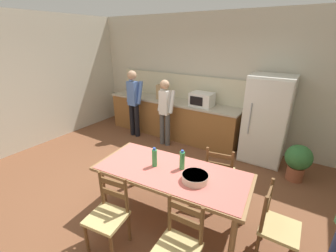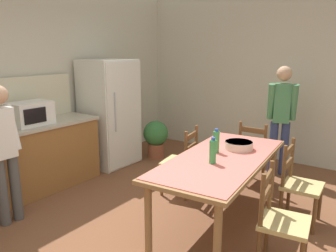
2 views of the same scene
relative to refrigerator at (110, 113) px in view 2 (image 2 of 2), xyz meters
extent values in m
plane|color=brown|center=(-1.37, -2.19, -0.87)|extent=(8.32, 8.32, 0.00)
cube|color=beige|center=(-1.37, 0.47, 0.58)|extent=(6.52, 0.12, 2.90)
cube|color=beige|center=(1.89, -2.19, 0.58)|extent=(0.12, 5.20, 2.90)
cube|color=silver|center=(0.00, 0.01, 0.00)|extent=(0.79, 0.68, 1.74)
cube|color=silver|center=(0.00, -0.34, 0.00)|extent=(0.76, 0.02, 1.67)
cylinder|color=#A5AAB2|center=(-0.24, -0.36, 0.09)|extent=(0.02, 0.02, 0.61)
cube|color=white|center=(-1.40, 0.02, 0.21)|extent=(0.50, 0.38, 0.30)
cube|color=black|center=(-1.45, -0.17, 0.21)|extent=(0.30, 0.01, 0.19)
cylinder|color=olive|center=(-1.57, -2.82, -0.51)|extent=(0.07, 0.07, 0.72)
cylinder|color=olive|center=(0.24, -2.66, -0.51)|extent=(0.07, 0.07, 0.72)
cylinder|color=olive|center=(-1.63, -2.14, -0.51)|extent=(0.07, 0.07, 0.72)
cylinder|color=olive|center=(0.18, -1.98, -0.51)|extent=(0.07, 0.07, 0.72)
cube|color=olive|center=(-0.70, -2.40, -0.13)|extent=(2.08, 1.05, 0.04)
cube|color=#D1665B|center=(-0.70, -2.40, -0.10)|extent=(2.00, 1.01, 0.01)
cylinder|color=green|center=(-0.95, -2.42, 0.02)|extent=(0.07, 0.07, 0.24)
cylinder|color=#2D51B2|center=(-0.95, -2.42, 0.16)|extent=(0.04, 0.04, 0.03)
cylinder|color=green|center=(-0.61, -2.28, 0.02)|extent=(0.07, 0.07, 0.24)
cylinder|color=#2D51B2|center=(-0.61, -2.28, 0.16)|extent=(0.04, 0.04, 0.03)
cylinder|color=beige|center=(-0.34, -2.43, -0.05)|extent=(0.32, 0.32, 0.09)
cylinder|color=beige|center=(-0.34, -2.43, -0.02)|extent=(0.31, 0.31, 0.02)
cylinder|color=brown|center=(-0.35, -3.30, -0.66)|extent=(0.04, 0.04, 0.41)
cylinder|color=brown|center=(0.01, -3.28, -0.66)|extent=(0.04, 0.04, 0.41)
cylinder|color=brown|center=(-0.37, -2.96, -0.66)|extent=(0.04, 0.04, 0.41)
cylinder|color=brown|center=(-0.01, -2.94, -0.66)|extent=(0.04, 0.04, 0.41)
cube|color=tan|center=(-0.18, -3.12, -0.44)|extent=(0.44, 0.42, 0.04)
cylinder|color=brown|center=(-0.37, -2.96, -0.19)|extent=(0.04, 0.04, 0.46)
cylinder|color=brown|center=(-0.01, -2.94, -0.19)|extent=(0.04, 0.04, 0.46)
cube|color=brown|center=(-0.19, -2.95, -0.06)|extent=(0.36, 0.04, 0.07)
cube|color=brown|center=(-0.19, -2.95, -0.21)|extent=(0.36, 0.04, 0.07)
cylinder|color=brown|center=(0.81, -2.46, -0.66)|extent=(0.04, 0.04, 0.41)
cylinder|color=brown|center=(0.80, -2.10, -0.66)|extent=(0.04, 0.04, 0.41)
cylinder|color=brown|center=(0.47, -2.46, -0.66)|extent=(0.04, 0.04, 0.41)
cylinder|color=brown|center=(0.46, -2.10, -0.66)|extent=(0.04, 0.04, 0.41)
cube|color=tan|center=(0.63, -2.28, -0.44)|extent=(0.40, 0.42, 0.04)
cylinder|color=brown|center=(0.47, -2.46, -0.19)|extent=(0.04, 0.04, 0.46)
cylinder|color=brown|center=(0.46, -2.10, -0.19)|extent=(0.04, 0.04, 0.46)
cube|color=brown|center=(0.46, -2.28, -0.06)|extent=(0.03, 0.36, 0.07)
cube|color=brown|center=(0.46, -2.28, -0.21)|extent=(0.03, 0.36, 0.07)
cylinder|color=brown|center=(-0.17, -1.39, -0.66)|extent=(0.04, 0.04, 0.41)
cylinder|color=brown|center=(-0.52, -1.46, -0.66)|extent=(0.04, 0.04, 0.41)
cylinder|color=brown|center=(-0.11, -1.73, -0.66)|extent=(0.04, 0.04, 0.41)
cylinder|color=brown|center=(-0.46, -1.79, -0.66)|extent=(0.04, 0.04, 0.41)
cube|color=tan|center=(-0.31, -1.59, -0.44)|extent=(0.49, 0.47, 0.04)
cylinder|color=brown|center=(-0.11, -1.73, -0.19)|extent=(0.04, 0.04, 0.46)
cylinder|color=brown|center=(-0.46, -1.79, -0.19)|extent=(0.04, 0.04, 0.46)
cube|color=brown|center=(-0.28, -1.76, -0.06)|extent=(0.36, 0.09, 0.07)
cube|color=brown|center=(-0.28, -1.76, -0.21)|extent=(0.36, 0.09, 0.07)
cylinder|color=brown|center=(-0.88, -3.35, -0.66)|extent=(0.04, 0.04, 0.41)
cylinder|color=brown|center=(-1.28, -3.06, -0.66)|extent=(0.04, 0.04, 0.41)
cylinder|color=brown|center=(-0.93, -3.01, -0.66)|extent=(0.04, 0.04, 0.41)
cube|color=tan|center=(-1.08, -3.20, -0.44)|extent=(0.47, 0.46, 0.04)
cylinder|color=brown|center=(-1.28, -3.06, -0.19)|extent=(0.04, 0.04, 0.46)
cylinder|color=brown|center=(-0.93, -3.01, -0.19)|extent=(0.04, 0.04, 0.46)
cube|color=brown|center=(-1.11, -3.04, -0.06)|extent=(0.36, 0.08, 0.07)
cube|color=brown|center=(-1.11, -3.04, -0.21)|extent=(0.36, 0.08, 0.07)
cylinder|color=#4C4C4C|center=(-2.13, -0.51, -0.49)|extent=(0.11, 0.11, 0.76)
cylinder|color=#4C4C4C|center=(-1.98, -0.51, -0.49)|extent=(0.11, 0.11, 0.76)
cube|color=white|center=(-2.05, -0.51, 0.16)|extent=(0.21, 0.17, 0.54)
cylinder|color=white|center=(-1.90, -0.45, 0.18)|extent=(0.09, 0.21, 0.51)
cylinder|color=navy|center=(1.19, -2.52, -0.46)|extent=(0.12, 0.12, 0.82)
cylinder|color=navy|center=(1.13, -2.36, -0.46)|extent=(0.12, 0.12, 0.82)
cube|color=#478456|center=(1.16, -2.44, 0.24)|extent=(0.25, 0.28, 0.58)
sphere|color=tan|center=(1.16, -2.44, 0.68)|extent=(0.22, 0.22, 0.22)
cylinder|color=#478456|center=(1.15, -2.61, 0.27)|extent=(0.24, 0.16, 0.55)
cylinder|color=#478456|center=(1.04, -2.31, 0.27)|extent=(0.24, 0.16, 0.55)
cylinder|color=brown|center=(0.68, -0.43, -0.74)|extent=(0.28, 0.28, 0.26)
sphere|color=#337038|center=(0.68, -0.43, -0.42)|extent=(0.44, 0.44, 0.44)
camera|label=1|loc=(0.62, -4.52, 1.52)|focal=24.00mm
camera|label=2|loc=(-3.73, -3.88, 1.01)|focal=35.00mm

